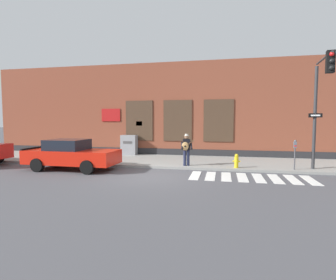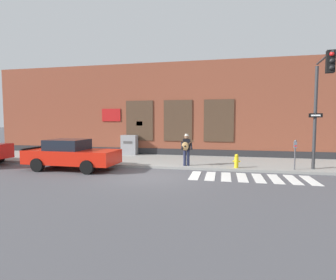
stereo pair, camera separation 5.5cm
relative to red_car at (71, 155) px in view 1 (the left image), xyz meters
The scene contains 10 objects.
ground_plane 4.58m from the red_car, ahead, with size 160.00×160.00×0.00m, color #4C4C51.
sidewalk 5.69m from the red_car, 37.85° to the left, with size 28.00×4.63×0.13m.
building_backdrop 9.29m from the red_car, 60.17° to the left, with size 28.00×4.06×6.44m.
crosswalk 8.71m from the red_car, ahead, with size 5.20×1.90×0.01m.
red_car is the anchor object (origin of this frame).
busker 5.86m from the red_car, 15.88° to the left, with size 0.76×0.61×1.66m.
traffic_light 12.12m from the red_car, ahead, with size 0.65×2.48×5.12m.
parking_meter 10.97m from the red_car, ahead, with size 0.13×0.11×1.44m.
utility_box 5.44m from the red_car, 78.10° to the left, with size 1.07×0.64×1.35m.
fire_hydrant 8.30m from the red_car, 10.41° to the left, with size 0.38×0.20×0.70m.
Camera 1 is at (3.00, -11.14, 2.47)m, focal length 28.00 mm.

